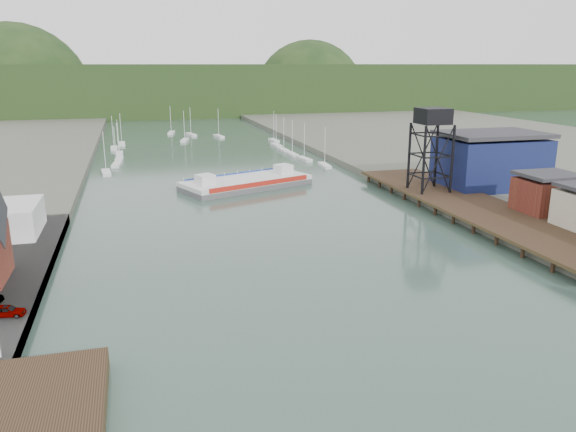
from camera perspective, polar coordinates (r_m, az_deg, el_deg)
ground at (r=51.31m, az=10.98°, el=-15.91°), size 600.00×600.00×0.00m
west_stage at (r=47.31m, az=-24.47°, el=-18.77°), size 10.00×18.00×1.80m
east_pier at (r=104.68m, az=18.44°, el=0.95°), size 14.00×70.00×2.45m
lift_tower at (r=112.27m, az=14.49°, el=9.30°), size 6.50×6.50×16.00m
blue_shed at (r=123.06m, az=19.87°, el=5.32°), size 20.50×14.50×11.30m
marina_sailboats at (r=180.53m, az=-8.77°, el=6.78°), size 57.71×92.65×0.90m
distant_hills at (r=341.13m, az=-12.92°, el=12.17°), size 500.00×120.00×80.00m
chain_ferry at (r=123.52m, az=-4.27°, el=3.44°), size 30.26×20.74×4.05m
car_west_a at (r=64.02m, az=-26.64°, el=-8.59°), size 3.77×2.14×1.21m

